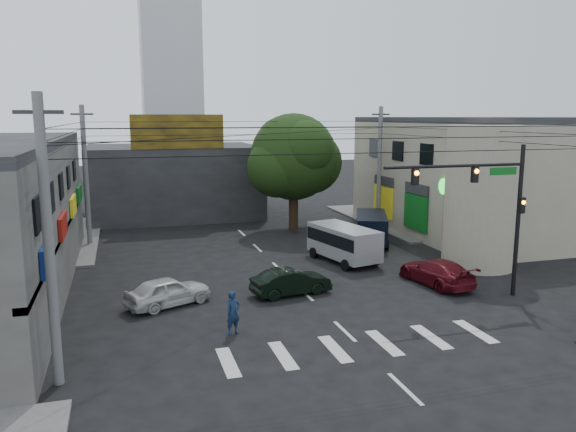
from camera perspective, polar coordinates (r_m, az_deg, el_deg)
name	(u,v)px	position (r m, az deg, el deg)	size (l,w,h in m)	color
ground	(319,307)	(25.61, 3.21, -9.24)	(160.00, 160.00, 0.00)	black
sidewalk_far_right	(449,217)	(49.16, 16.00, -0.11)	(16.00, 16.00, 0.15)	#514F4C
building_right	(488,177)	(44.54, 19.69, 3.76)	(14.00, 18.00, 8.00)	gray
corner_column	(481,197)	(33.22, 19.02, 1.82)	(4.00, 4.00, 8.00)	gray
building_far	(174,181)	(49.21, -11.53, 3.53)	(14.00, 10.00, 6.00)	#232326
billboard	(178,132)	(44.04, -11.15, 8.40)	(7.00, 0.30, 2.60)	olive
tower_distant	(169,28)	(94.06, -11.95, 18.19)	(9.00, 9.00, 44.00)	silver
street_tree	(294,157)	(41.67, 0.57, 5.99)	(6.40, 6.40, 8.70)	black
traffic_gantry	(489,197)	(27.25, 19.75, 1.82)	(7.10, 0.35, 7.20)	black
utility_pole_near_left	(49,244)	(18.77, -23.15, -2.65)	(0.32, 0.32, 9.20)	#59595B
utility_pole_far_left	(86,176)	(38.98, -19.85, 3.81)	(0.32, 0.32, 9.20)	#59595B
utility_pole_far_right	(379,168)	(43.18, 9.26, 4.84)	(0.32, 0.32, 9.20)	#59595B
dark_sedan	(291,282)	(27.11, 0.31, -6.70)	(4.02, 1.92, 1.27)	black
white_compact	(168,291)	(26.15, -12.10, -7.50)	(4.22, 3.04, 1.34)	#B9B9B5
maroon_sedan	(436,272)	(29.67, 14.82, -5.50)	(2.47, 4.79, 1.33)	#4F0B14
silver_minivan	(344,244)	(33.12, 5.68, -2.89)	(3.11, 5.23, 2.11)	#A1A4A9
navy_van	(371,229)	(37.98, 8.45, -1.33)	(3.75, 5.40, 2.02)	black
traffic_officer	(233,313)	(22.42, -5.59, -9.76)	(0.76, 0.66, 1.76)	#11223E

